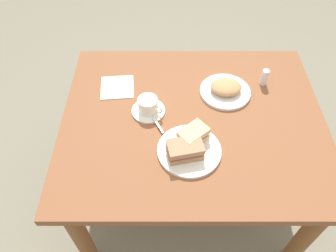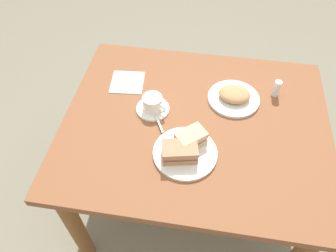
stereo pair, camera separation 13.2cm
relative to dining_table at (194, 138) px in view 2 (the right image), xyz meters
The scene contains 12 objects.
ground_plane 0.59m from the dining_table, ahead, with size 6.00×6.00×0.00m, color gray.
dining_table is the anchor object (origin of this frame).
sandwich_plate 0.21m from the dining_table, 98.23° to the right, with size 0.25×0.25×0.01m, color white.
sandwich_front 0.26m from the dining_table, 102.59° to the right, with size 0.15×0.11×0.06m.
sandwich_back 0.20m from the dining_table, 94.21° to the right, with size 0.14×0.13×0.06m.
coffee_saucer 0.23m from the dining_table, 168.71° to the left, with size 0.14×0.14×0.01m, color white.
coffee_cup 0.25m from the dining_table, 168.89° to the left, with size 0.11×0.08×0.07m.
spoon 0.20m from the dining_table, 169.19° to the right, with size 0.06×0.09×0.01m.
side_plate 0.25m from the dining_table, 45.44° to the left, with size 0.23×0.23×0.01m, color white.
side_food_pile 0.26m from the dining_table, 45.44° to the left, with size 0.14×0.11×0.04m, color tan.
napkin 0.41m from the dining_table, 151.16° to the left, with size 0.15×0.15×0.00m, color white.
salt_shaker 0.43m from the dining_table, 32.70° to the left, with size 0.03×0.03×0.08m, color silver.
Camera 2 is at (0.02, -0.90, 1.75)m, focal length 34.79 mm.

